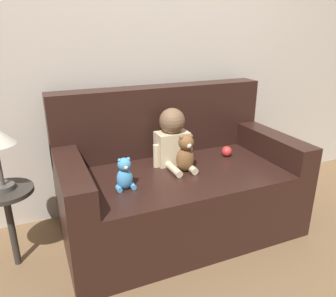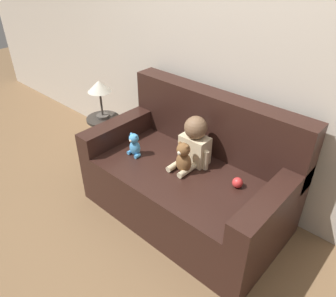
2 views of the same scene
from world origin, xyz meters
The scene contains 7 objects.
ground_plane centered at (0.00, 0.00, 0.00)m, with size 12.00×12.00×0.00m, color brown.
wall_back centered at (0.00, 0.53, 1.30)m, with size 8.00×0.05×2.60m.
couch centered at (0.00, 0.06, 0.34)m, with size 1.61×0.89×0.98m.
person_baby centered at (-0.01, 0.10, 0.66)m, with size 0.30×0.34×0.40m.
teddy_bear_brown centered at (0.01, -0.05, 0.60)m, with size 0.13×0.12×0.26m.
plush_toy_side centered at (-0.43, -0.14, 0.57)m, with size 0.12×0.09×0.20m.
toy_ball centered at (0.42, 0.07, 0.51)m, with size 0.08×0.08×0.08m.
Camera 1 is at (-0.89, -1.85, 1.39)m, focal length 35.00 mm.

